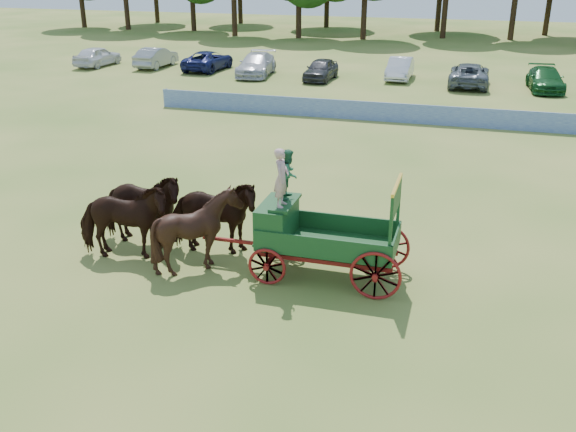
# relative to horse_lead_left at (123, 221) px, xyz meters

# --- Properties ---
(ground) EXTENTS (160.00, 160.00, 0.00)m
(ground) POSITION_rel_horse_lead_left_xyz_m (5.70, 1.26, -1.21)
(ground) COLOR #A29349
(ground) RESTS_ON ground
(horse_lead_left) EXTENTS (3.08, 1.93, 2.41)m
(horse_lead_left) POSITION_rel_horse_lead_left_xyz_m (0.00, 0.00, 0.00)
(horse_lead_left) COLOR black
(horse_lead_left) RESTS_ON ground
(horse_lead_right) EXTENTS (2.97, 1.56, 2.41)m
(horse_lead_right) POSITION_rel_horse_lead_left_xyz_m (0.00, 1.10, 0.00)
(horse_lead_right) COLOR black
(horse_lead_right) RESTS_ON ground
(horse_wheel_left) EXTENTS (2.23, 1.99, 2.42)m
(horse_wheel_left) POSITION_rel_horse_lead_left_xyz_m (2.40, 0.00, 0.00)
(horse_wheel_left) COLOR black
(horse_wheel_left) RESTS_ON ground
(horse_wheel_right) EXTENTS (3.01, 1.68, 2.41)m
(horse_wheel_right) POSITION_rel_horse_lead_left_xyz_m (2.40, 1.10, 0.00)
(horse_wheel_right) COLOR black
(horse_wheel_right) RESTS_ON ground
(farm_dray) EXTENTS (6.00, 2.00, 3.78)m
(farm_dray) POSITION_rel_horse_lead_left_xyz_m (5.37, 0.56, 0.39)
(farm_dray) COLOR maroon
(farm_dray) RESTS_ON ground
(sponsor_banner) EXTENTS (26.00, 0.08, 1.05)m
(sponsor_banner) POSITION_rel_horse_lead_left_xyz_m (4.70, 19.26, -0.68)
(sponsor_banner) COLOR navy
(sponsor_banner) RESTS_ON ground
(parked_cars) EXTENTS (36.72, 6.91, 1.63)m
(parked_cars) POSITION_rel_horse_lead_left_xyz_m (-2.79, 31.42, -0.43)
(parked_cars) COLOR silver
(parked_cars) RESTS_ON ground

